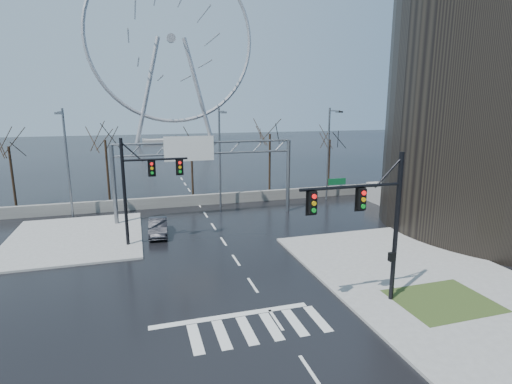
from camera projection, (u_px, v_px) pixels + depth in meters
name	position (u px, v px, depth m)	size (l,w,h in m)	color
ground	(253.00, 285.00, 23.20)	(260.00, 260.00, 0.00)	black
sidewalk_right_ext	(382.00, 254.00, 27.88)	(12.00, 10.00, 0.15)	gray
sidewalk_far	(75.00, 238.00, 31.29)	(10.00, 12.00, 0.15)	gray
grass_strip	(443.00, 301.00, 21.04)	(5.00, 4.00, 0.02)	#2C3E19
barrier_wall	(199.00, 200.00, 41.79)	(52.00, 0.50, 1.10)	slate
signal_mast_near	(374.00, 215.00, 19.84)	(5.52, 0.41, 8.00)	black
signal_mast_far	(140.00, 182.00, 28.89)	(4.72, 0.41, 8.00)	black
sign_gantry	(202.00, 163.00, 35.98)	(16.36, 0.40, 7.60)	slate
streetlight_left	(66.00, 155.00, 35.54)	(0.50, 2.55, 10.00)	slate
streetlight_mid	(220.00, 150.00, 39.50)	(0.50, 2.55, 10.00)	slate
streetlight_right	(330.00, 147.00, 42.90)	(0.50, 2.55, 10.00)	slate
tree_far_left	(9.00, 154.00, 39.36)	(3.50, 3.50, 7.00)	black
tree_left	(106.00, 147.00, 41.36)	(3.75, 3.75, 7.50)	black
tree_center	(191.00, 151.00, 45.01)	(3.25, 3.25, 6.50)	black
tree_right	(270.00, 141.00, 46.41)	(3.90, 3.90, 7.80)	black
tree_far_right	(330.00, 145.00, 49.31)	(3.40, 3.40, 6.80)	black
ferris_wheel	(171.00, 45.00, 107.92)	(45.00, 6.00, 50.91)	gray
car	(158.00, 227.00, 32.05)	(1.42, 4.08, 1.34)	black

